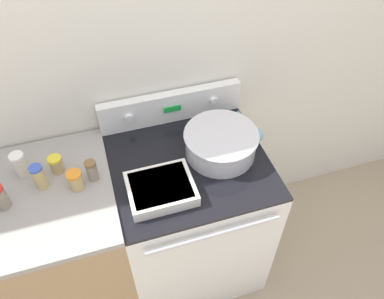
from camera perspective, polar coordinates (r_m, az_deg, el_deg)
kitchen_wall at (r=1.86m, az=-4.03°, el=13.08°), size 8.00×0.05×2.50m
stove_range at (r=2.16m, az=-0.37°, el=-10.15°), size 0.75×0.72×0.94m
control_panel at (r=1.95m, az=-3.24°, el=6.55°), size 0.75×0.07×0.17m
side_counter at (r=2.15m, az=-17.75°, el=-13.91°), size 0.56×0.69×0.95m
mixing_bowl at (r=1.78m, az=4.41°, el=1.13°), size 0.36×0.36×0.13m
casserole_dish at (r=1.65m, az=-4.77°, el=-5.92°), size 0.29×0.24×0.06m
ladle at (r=1.89m, az=9.56°, el=2.31°), size 0.08×0.26×0.08m
spice_jar_brown_cap at (r=1.72m, az=-15.01°, el=-3.09°), size 0.05×0.05×0.11m
spice_jar_orange_cap at (r=1.72m, az=-17.32°, el=-4.47°), size 0.07×0.07×0.09m
spice_jar_yellow_cap at (r=1.81m, az=-19.96°, el=-2.12°), size 0.06×0.06×0.08m
spice_jar_blue_cap at (r=1.76m, az=-22.28°, el=-3.87°), size 0.06×0.06×0.12m
spice_jar_white_cap at (r=1.84m, az=-24.72°, el=-2.09°), size 0.06×0.06×0.12m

